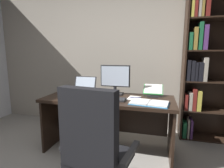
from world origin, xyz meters
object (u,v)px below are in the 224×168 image
at_px(bookshelf, 204,65).
at_px(monitor, 115,80).
at_px(notepad, 134,98).
at_px(reading_stand_with_book, 153,90).
at_px(laptop, 83,89).
at_px(pen, 136,98).
at_px(open_binder, 149,103).
at_px(computer_mouse, 87,97).
at_px(office_chair, 96,157).
at_px(keyboard, 109,99).
at_px(desk, 110,110).

bearing_deg(bookshelf, monitor, -158.12).
bearing_deg(notepad, reading_stand_with_book, 47.68).
bearing_deg(monitor, laptop, 179.47).
xyz_separation_m(bookshelf, laptop, (-1.76, -0.50, -0.37)).
relative_size(notepad, pen, 1.50).
xyz_separation_m(monitor, open_binder, (0.50, -0.39, -0.19)).
height_order(laptop, computer_mouse, laptop).
bearing_deg(notepad, office_chair, -101.86).
height_order(keyboard, computer_mouse, computer_mouse).
height_order(desk, office_chair, office_chair).
distance_m(bookshelf, office_chair, 2.11).
bearing_deg(pen, notepad, 180.00).
distance_m(office_chair, pen, 1.00).
relative_size(desk, reading_stand_with_book, 5.72).
bearing_deg(notepad, monitor, 148.19).
height_order(keyboard, open_binder, same).
bearing_deg(reading_stand_with_book, open_binder, -93.75).
bearing_deg(open_binder, monitor, 150.21).
bearing_deg(computer_mouse, office_chair, -62.63).
relative_size(bookshelf, laptop, 6.47).
height_order(desk, pen, pen).
xyz_separation_m(monitor, pen, (0.32, -0.18, -0.19)).
bearing_deg(keyboard, office_chair, -82.48).
relative_size(computer_mouse, open_binder, 0.22).
bearing_deg(bookshelf, computer_mouse, -151.60).
relative_size(office_chair, monitor, 2.50).
bearing_deg(office_chair, desk, 107.92).
distance_m(reading_stand_with_book, notepad, 0.35).
distance_m(office_chair, open_binder, 0.89).
relative_size(bookshelf, pen, 16.30).
distance_m(office_chair, computer_mouse, 0.93).
relative_size(reading_stand_with_book, open_binder, 0.64).
xyz_separation_m(reading_stand_with_book, open_binder, (-0.03, -0.46, -0.06)).
height_order(desk, laptop, laptop).
xyz_separation_m(desk, laptop, (-0.46, 0.15, 0.25)).
relative_size(desk, laptop, 4.86).
bearing_deg(keyboard, reading_stand_with_book, 37.54).
relative_size(open_binder, notepad, 2.22).
bearing_deg(desk, open_binder, -24.07).
height_order(reading_stand_with_book, open_binder, reading_stand_with_book).
bearing_deg(reading_stand_with_book, pen, -129.80).
bearing_deg(pen, office_chair, -103.03).
bearing_deg(monitor, office_chair, -84.73).
bearing_deg(computer_mouse, keyboard, 0.00).
xyz_separation_m(desk, computer_mouse, (-0.26, -0.19, 0.22)).
relative_size(bookshelf, open_binder, 4.89).
height_order(bookshelf, keyboard, bookshelf).
distance_m(computer_mouse, reading_stand_with_book, 0.93).
relative_size(laptop, keyboard, 0.84).
bearing_deg(keyboard, desk, 102.45).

